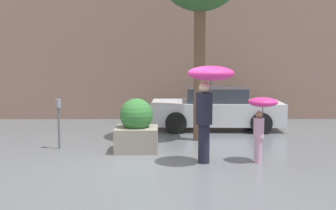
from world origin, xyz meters
The scene contains 7 objects.
ground_plane centered at (0.00, 0.00, 0.00)m, with size 40.00×40.00×0.00m, color slate.
building_facade centered at (0.00, 6.50, 3.00)m, with size 18.00×0.30×6.00m.
planter_box centered at (-0.26, 1.34, 0.55)m, with size 0.98×0.90×1.23m.
person_adult centered at (1.28, 0.16, 1.55)m, with size 0.94×0.94×2.01m.
person_child centered at (2.39, 0.27, 1.05)m, with size 0.61×0.61×1.36m.
parked_car_near centered at (1.95, 4.39, 0.59)m, with size 3.96×2.01×1.26m.
parking_meter centered at (-2.13, 1.59, 0.86)m, with size 0.14×0.14×1.19m.
Camera 1 is at (0.41, -8.30, 2.20)m, focal length 45.00 mm.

